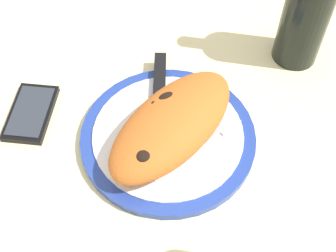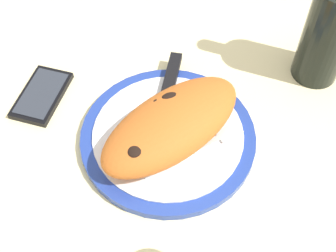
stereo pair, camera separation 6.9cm
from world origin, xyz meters
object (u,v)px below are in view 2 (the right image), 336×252
(fork, at_px, (203,146))
(plate, at_px, (168,137))
(smartphone, at_px, (42,95))
(wine_bottle, at_px, (331,26))
(calzone, at_px, (170,126))
(knife, at_px, (168,88))

(fork, bearing_deg, plate, 112.51)
(smartphone, bearing_deg, wine_bottle, -35.50)
(calzone, relative_size, wine_bottle, 0.90)
(fork, bearing_deg, wine_bottle, -2.85)
(smartphone, bearing_deg, plate, -64.59)
(wine_bottle, bearing_deg, knife, 149.91)
(calzone, bearing_deg, plate, 67.98)
(calzone, xyz_separation_m, wine_bottle, (0.29, -0.06, 0.06))
(smartphone, distance_m, wine_bottle, 0.48)
(fork, distance_m, smartphone, 0.29)
(knife, distance_m, wine_bottle, 0.27)
(knife, bearing_deg, wine_bottle, -30.09)
(plate, relative_size, calzone, 1.10)
(calzone, distance_m, wine_bottle, 0.30)
(wine_bottle, bearing_deg, smartphone, 144.50)
(calzone, bearing_deg, wine_bottle, -11.52)
(plate, distance_m, fork, 0.06)
(smartphone, relative_size, wine_bottle, 0.48)
(plate, bearing_deg, knife, 47.20)
(plate, xyz_separation_m, wine_bottle, (0.29, -0.07, 0.10))
(fork, xyz_separation_m, smartphone, (-0.12, 0.26, -0.01))
(wine_bottle, bearing_deg, plate, 166.87)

